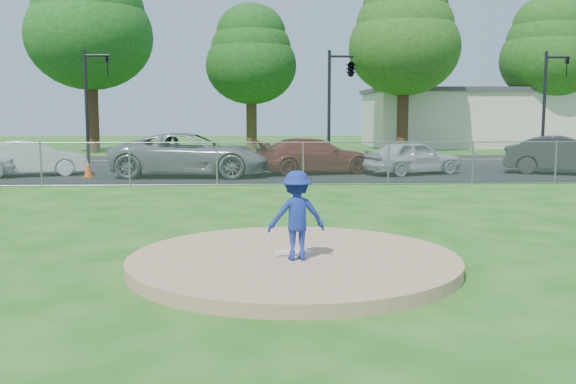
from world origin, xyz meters
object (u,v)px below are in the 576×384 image
(tree_right, at_px, (404,33))
(traffic_cone, at_px, (88,169))
(tree_far_right, at_px, (549,48))
(parked_car_gray, at_px, (191,155))
(tree_center, at_px, (251,54))
(parked_car_darkred, at_px, (315,156))
(traffic_signal_right, at_px, (549,96))
(parked_car_white, at_px, (32,158))
(commercial_building, at_px, (476,117))
(parked_car_charcoal, at_px, (564,155))
(parked_car_pearl, at_px, (413,157))
(tree_left, at_px, (89,20))
(traffic_signal_center, at_px, (349,70))
(traffic_signal_left, at_px, (91,95))
(pitcher, at_px, (297,215))

(tree_right, bearing_deg, traffic_cone, -133.84)
(tree_far_right, distance_m, parked_car_gray, 31.11)
(tree_center, xyz_separation_m, parked_car_darkred, (2.77, -17.79, -5.73))
(traffic_signal_right, bearing_deg, parked_car_white, -165.37)
(commercial_building, bearing_deg, parked_car_charcoal, -100.00)
(parked_car_darkred, bearing_deg, parked_car_pearl, -112.41)
(commercial_building, distance_m, tree_far_right, 7.00)
(tree_right, bearing_deg, parked_car_white, -138.93)
(tree_left, xyz_separation_m, parked_car_charcoal, (23.04, -15.45, -7.45))
(tree_left, height_order, tree_far_right, tree_left)
(tree_center, height_order, parked_car_white, tree_center)
(traffic_signal_center, height_order, traffic_signal_right, same)
(tree_far_right, bearing_deg, parked_car_charcoal, -112.26)
(traffic_signal_left, distance_m, parked_car_gray, 9.05)
(tree_far_right, height_order, parked_car_charcoal, tree_far_right)
(parked_car_white, distance_m, parked_car_gray, 6.40)
(tree_center, bearing_deg, tree_right, -11.31)
(tree_right, bearing_deg, traffic_signal_center, -116.71)
(traffic_cone, bearing_deg, traffic_signal_right, 17.81)
(commercial_building, height_order, traffic_signal_center, traffic_signal_center)
(traffic_signal_center, bearing_deg, parked_car_white, -155.38)
(commercial_building, xyz_separation_m, tree_left, (-27.00, -7.00, 6.08))
(traffic_signal_left, height_order, parked_car_gray, traffic_signal_left)
(pitcher, height_order, parked_car_gray, parked_car_gray)
(commercial_building, relative_size, parked_car_darkred, 3.26)
(tree_right, distance_m, parked_car_darkred, 18.69)
(traffic_signal_center, bearing_deg, parked_car_darkred, -110.79)
(tree_right, height_order, traffic_cone, tree_right)
(parked_car_charcoal, bearing_deg, tree_left, 80.63)
(pitcher, distance_m, parked_car_darkred, 16.57)
(pitcher, xyz_separation_m, parked_car_gray, (-3.27, 15.54, -0.04))
(traffic_cone, bearing_deg, traffic_signal_center, 31.63)
(parked_car_white, bearing_deg, tree_right, -69.12)
(traffic_signal_left, relative_size, parked_car_darkred, 1.11)
(traffic_cone, distance_m, parked_car_white, 2.51)
(tree_far_right, height_order, parked_car_pearl, tree_far_right)
(traffic_signal_right, xyz_separation_m, parked_car_pearl, (-8.47, -6.30, -2.66))
(traffic_signal_right, height_order, parked_car_darkred, traffic_signal_right)
(traffic_signal_left, bearing_deg, tree_far_right, 24.32)
(traffic_signal_left, height_order, traffic_cone, traffic_signal_left)
(pitcher, bearing_deg, commercial_building, -121.63)
(parked_car_pearl, bearing_deg, pitcher, 137.43)
(parked_car_pearl, bearing_deg, traffic_signal_left, 43.76)
(tree_far_right, xyz_separation_m, parked_car_darkred, (-18.23, -18.79, -6.32))
(tree_center, bearing_deg, tree_far_right, 2.73)
(pitcher, bearing_deg, traffic_signal_right, -131.51)
(tree_left, xyz_separation_m, tree_far_right, (31.00, 4.00, -1.18))
(parked_car_charcoal, bearing_deg, traffic_signal_left, 97.24)
(commercial_building, bearing_deg, traffic_signal_right, -96.29)
(tree_right, bearing_deg, traffic_signal_left, -150.62)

